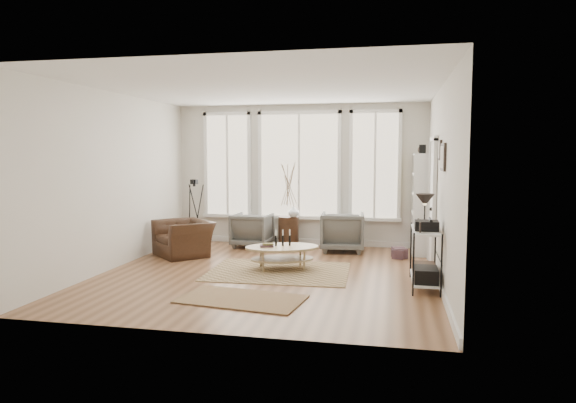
% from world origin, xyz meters
% --- Properties ---
extents(room, '(5.50, 5.54, 2.90)m').
position_xyz_m(room, '(0.02, 0.03, 1.43)').
color(room, '#8D603F').
rests_on(room, ground).
extents(bay_window, '(4.14, 0.12, 2.24)m').
position_xyz_m(bay_window, '(0.00, 2.71, 1.61)').
color(bay_window, '#CDB380').
rests_on(bay_window, ground).
extents(door, '(0.09, 1.06, 2.22)m').
position_xyz_m(door, '(2.57, 1.15, 1.12)').
color(door, silver).
rests_on(door, ground).
extents(bookcase, '(0.31, 0.85, 2.06)m').
position_xyz_m(bookcase, '(2.44, 2.23, 0.96)').
color(bookcase, white).
rests_on(bookcase, ground).
extents(low_shelf, '(0.38, 1.08, 1.30)m').
position_xyz_m(low_shelf, '(2.38, -0.30, 0.51)').
color(low_shelf, white).
rests_on(low_shelf, ground).
extents(wall_art, '(0.04, 0.88, 0.44)m').
position_xyz_m(wall_art, '(2.58, -0.27, 1.88)').
color(wall_art, black).
rests_on(wall_art, ground).
extents(rug_main, '(2.28, 1.75, 0.01)m').
position_xyz_m(rug_main, '(0.14, 0.17, 0.01)').
color(rug_main, brown).
rests_on(rug_main, ground).
extents(rug_runner, '(1.70, 1.09, 0.01)m').
position_xyz_m(rug_runner, '(0.01, -1.46, 0.01)').
color(rug_runner, brown).
rests_on(rug_runner, ground).
extents(coffee_table, '(1.40, 1.13, 0.56)m').
position_xyz_m(coffee_table, '(0.14, 0.36, 0.30)').
color(coffee_table, tan).
rests_on(coffee_table, ground).
extents(armchair_left, '(0.77, 0.79, 0.69)m').
position_xyz_m(armchair_left, '(-0.88, 2.24, 0.35)').
color(armchair_left, '#5F5F5B').
rests_on(armchair_left, ground).
extents(armchair_right, '(0.88, 0.90, 0.77)m').
position_xyz_m(armchair_right, '(0.97, 2.15, 0.38)').
color(armchair_right, '#5F5F5B').
rests_on(armchair_right, ground).
extents(side_table, '(0.41, 0.41, 1.74)m').
position_xyz_m(side_table, '(-0.16, 2.38, 0.84)').
color(side_table, '#361F13').
rests_on(side_table, ground).
extents(vase, '(0.27, 0.27, 0.24)m').
position_xyz_m(vase, '(-0.04, 2.32, 0.74)').
color(vase, silver).
rests_on(vase, side_table).
extents(accent_chair, '(1.33, 1.33, 0.65)m').
position_xyz_m(accent_chair, '(-1.89, 1.10, 0.33)').
color(accent_chair, '#361F13').
rests_on(accent_chair, ground).
extents(tripod_camera, '(0.48, 0.48, 1.36)m').
position_xyz_m(tripod_camera, '(-2.12, 2.23, 0.63)').
color(tripod_camera, black).
rests_on(tripod_camera, ground).
extents(book_stack_near, '(0.30, 0.34, 0.19)m').
position_xyz_m(book_stack_near, '(2.05, 1.70, 0.09)').
color(book_stack_near, brown).
rests_on(book_stack_near, ground).
extents(book_stack_far, '(0.27, 0.31, 0.17)m').
position_xyz_m(book_stack_far, '(2.05, 1.65, 0.08)').
color(book_stack_far, brown).
rests_on(book_stack_far, ground).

